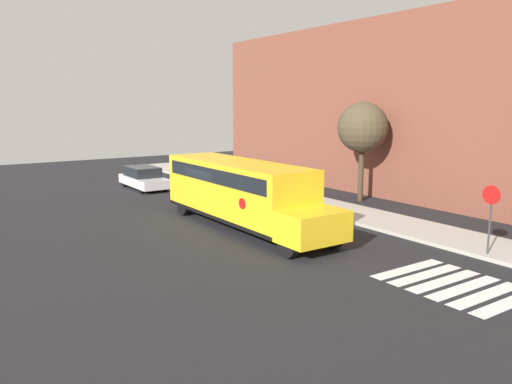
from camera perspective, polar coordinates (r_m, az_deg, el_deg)
The scene contains 8 objects.
ground_plane at distance 23.92m, azimuth -5.00°, elevation -3.28°, with size 60.00×60.00×0.00m, color black.
sidewalk_strip at distance 27.57m, azimuth 6.88°, elevation -1.37°, with size 44.00×3.00×0.15m.
building_backdrop at distance 31.69m, azimuth 16.12°, elevation 9.16°, with size 32.00×4.00×10.45m.
crosswalk_stripes at distance 16.80m, azimuth 21.67°, elevation -9.78°, with size 4.00×3.20×0.01m.
school_bus at distance 22.36m, azimuth -1.76°, elevation 0.27°, with size 10.65×2.57×2.94m.
parked_car at distance 33.58m, azimuth -12.72°, elevation 1.59°, with size 4.67×1.84×1.43m.
stop_sign at distance 19.62m, azimuth 25.22°, elevation -1.94°, with size 0.68×0.10×2.66m.
tree_near_sidewalk at distance 28.77m, azimuth 12.09°, elevation 7.18°, with size 2.83×2.83×5.62m.
Camera 1 is at (20.37, -11.28, 5.50)m, focal length 35.00 mm.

